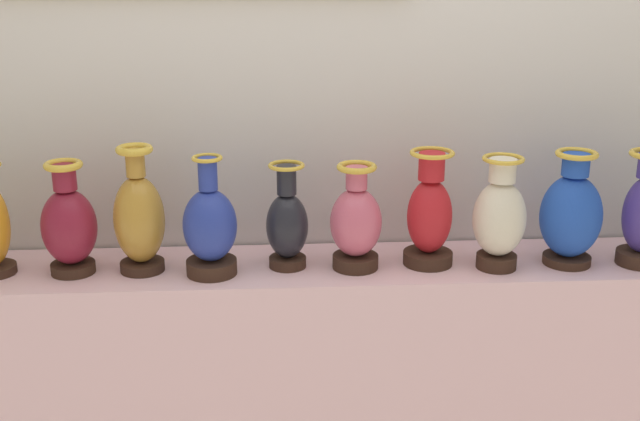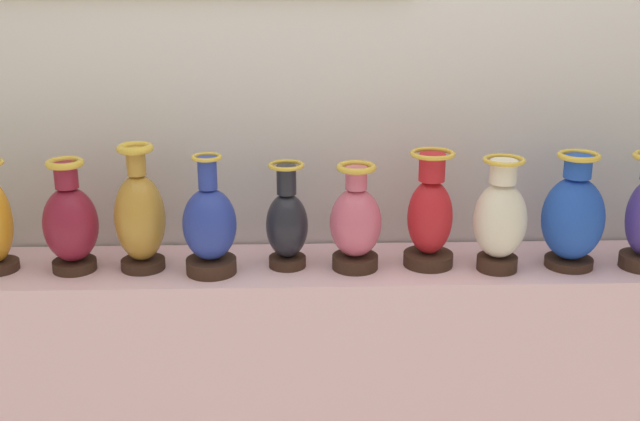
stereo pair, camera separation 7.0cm
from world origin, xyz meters
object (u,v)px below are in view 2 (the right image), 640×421
vase_sapphire (573,217)px  vase_ochre (140,217)px  vase_crimson (430,217)px  vase_cobalt (210,227)px  vase_ivory (500,219)px  vase_burgundy (71,223)px  vase_rose (356,223)px  vase_onyx (287,224)px

vase_sapphire → vase_ochre: bearing=179.0°
vase_crimson → vase_sapphire: bearing=-3.3°
vase_cobalt → vase_sapphire: vase_cobalt is taller
vase_ochre → vase_ivory: (1.09, -0.04, -0.01)m
vase_cobalt → vase_sapphire: 1.11m
vase_burgundy → vase_rose: size_ratio=1.06×
vase_onyx → vase_crimson: bearing=-0.4°
vase_ochre → vase_cobalt: 0.22m
vase_burgundy → vase_rose: vase_burgundy is taller
vase_rose → vase_sapphire: size_ratio=0.91×
vase_burgundy → vase_ivory: 1.30m
vase_burgundy → vase_cobalt: vase_cobalt is taller
vase_rose → vase_sapphire: 0.67m
vase_crimson → vase_ochre: bearing=-179.9°
vase_burgundy → vase_cobalt: (0.42, -0.04, -0.01)m
vase_ochre → vase_onyx: vase_ochre is taller
vase_burgundy → vase_cobalt: 0.43m
vase_onyx → vase_ivory: (0.65, -0.05, 0.02)m
vase_rose → vase_onyx: bearing=174.0°
vase_onyx → vase_sapphire: vase_sapphire is taller
vase_crimson → vase_ivory: size_ratio=1.03×
vase_ochre → vase_onyx: bearing=0.6°
vase_ochre → vase_crimson: 0.89m
vase_sapphire → vase_crimson: bearing=176.7°
vase_ochre → vase_burgundy: bearing=-178.7°
vase_burgundy → vase_ivory: bearing=-1.7°
vase_cobalt → vase_onyx: 0.24m
vase_crimson → vase_sapphire: (0.44, -0.02, 0.00)m
vase_ochre → vase_cobalt: size_ratio=1.07×
vase_burgundy → vase_ochre: bearing=1.3°
vase_rose → vase_sapphire: vase_sapphire is taller
vase_onyx → vase_crimson: 0.44m
vase_burgundy → vase_ochre: (0.21, 0.00, 0.02)m
vase_cobalt → vase_onyx: (0.23, 0.04, -0.01)m
vase_ochre → vase_rose: size_ratio=1.19×
vase_cobalt → vase_rose: size_ratio=1.11×
vase_crimson → vase_ivory: (0.21, -0.05, 0.00)m
vase_rose → vase_crimson: bearing=4.7°
vase_cobalt → vase_crimson: size_ratio=1.01×
vase_onyx → vase_rose: 0.21m
vase_sapphire → vase_ivory: bearing=-175.0°
vase_onyx → vase_ochre: bearing=-179.4°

